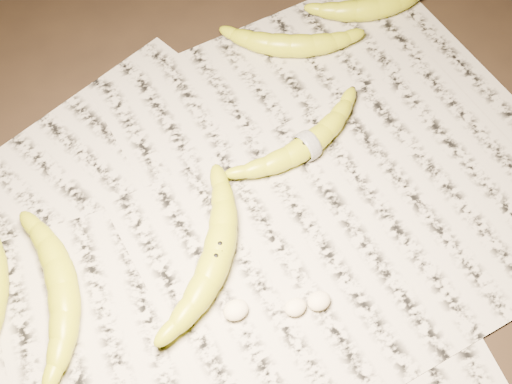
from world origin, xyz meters
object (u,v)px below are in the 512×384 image
banana_center (217,255)px  banana_taped (307,144)px  banana_left_b (62,288)px  banana_upper_b (376,6)px  banana_upper_a (291,44)px

banana_center → banana_taped: banana_center is taller
banana_left_b → banana_taped: banana_left_b is taller
banana_center → banana_upper_b: 0.51m
banana_left_b → banana_center: banana_center is taller
banana_left_b → banana_upper_b: banana_left_b is taller
banana_taped → banana_center: bearing=-164.0°
banana_center → banana_upper_b: (0.43, 0.26, -0.00)m
banana_center → banana_taped: (0.19, 0.09, -0.00)m
banana_left_b → banana_upper_a: bearing=-51.4°
banana_center → banana_upper_a: 0.38m
banana_upper_a → banana_upper_b: bearing=32.8°
banana_center → banana_taped: 0.21m
banana_upper_a → banana_upper_b: (0.16, 0.00, 0.00)m
banana_center → banana_upper_a: bearing=-1.8°
banana_upper_a → banana_upper_b: size_ratio=1.03×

